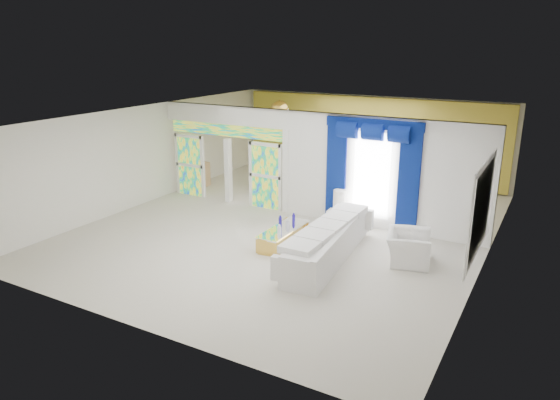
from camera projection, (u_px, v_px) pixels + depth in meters
The scene contains 22 objects.
floor at pixel (292, 225), 14.14m from camera, with size 12.00×12.00×0.00m, color #B7AF9E.
dividing_wall at pixel (382, 174), 13.53m from camera, with size 5.70×0.18×3.00m, color white.
dividing_header at pixel (224, 115), 15.50m from camera, with size 4.30×0.18×0.55m, color white.
stained_panel_left at pixel (190, 165), 16.67m from camera, with size 0.95×0.04×2.00m, color #994C3F.
stained_panel_right at pixel (266, 176), 15.34m from camera, with size 0.95×0.04×2.00m, color #994C3F.
stained_transom at pixel (225, 130), 15.64m from camera, with size 4.00×0.05×0.35m, color #994C3F.
window_pane at pixel (372, 176), 13.58m from camera, with size 1.00×0.02×2.30m, color white.
blue_drape_left at pixel (336, 173), 14.03m from camera, with size 0.55×0.10×2.80m, color #03084A.
blue_drape_right at pixel (409, 183), 13.10m from camera, with size 0.55×0.10×2.80m, color #03084A.
blue_pelmet at pixel (374, 124), 13.15m from camera, with size 2.60×0.12×0.25m, color #03084A.
wall_mirror at pixel (482, 209), 10.54m from camera, with size 0.04×2.70×1.90m, color white.
gold_curtains at pixel (369, 138), 18.62m from camera, with size 9.70×0.12×2.90m, color gold.
white_sofa at pixel (328, 244), 11.88m from camera, with size 0.83×3.86×0.73m, color white.
coffee_table at pixel (283, 236), 12.81m from camera, with size 0.58×1.75×0.39m, color gold.
console_table at pixel (349, 219), 14.01m from camera, with size 1.22×0.39×0.41m, color white.
table_lamp at pixel (340, 200), 14.01m from camera, with size 0.36×0.36×0.58m, color silver.
armchair at pixel (408, 248), 11.70m from camera, with size 1.09×0.96×0.71m, color white.
grand_piano at pixel (290, 172), 18.15m from camera, with size 1.35×1.76×0.89m, color black.
piano_bench at pixel (267, 191), 16.90m from camera, with size 0.87×0.34×0.29m, color black.
tv_console at pixel (199, 174), 17.90m from camera, with size 0.57×0.52×0.83m, color tan.
chandelier at pixel (279, 109), 17.27m from camera, with size 0.60×0.60×0.60m, color gold.
decanters at pixel (284, 224), 12.81m from camera, with size 0.21×1.00×0.30m.
Camera 1 is at (6.21, -11.77, 4.84)m, focal length 33.05 mm.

